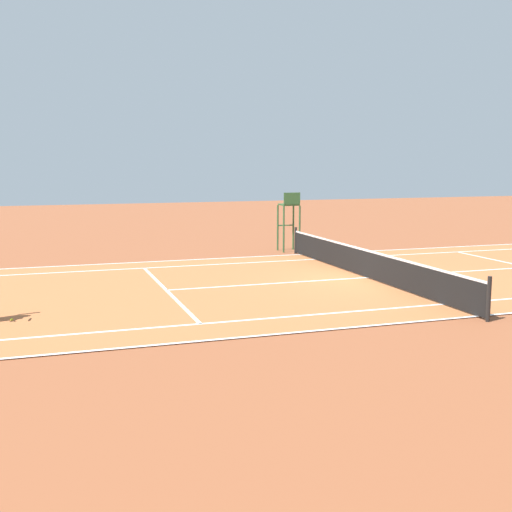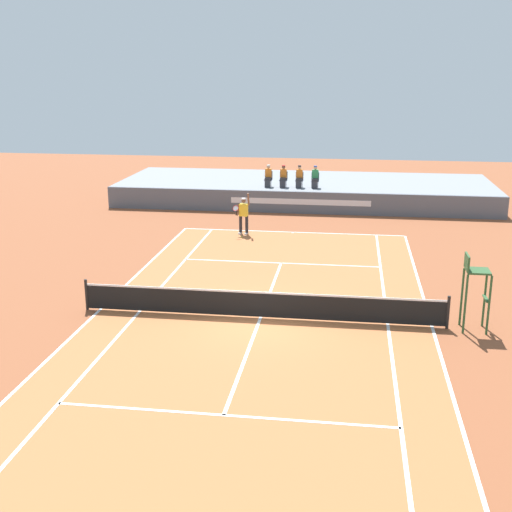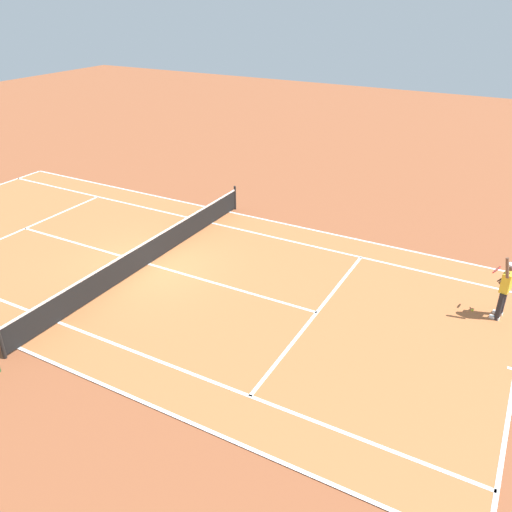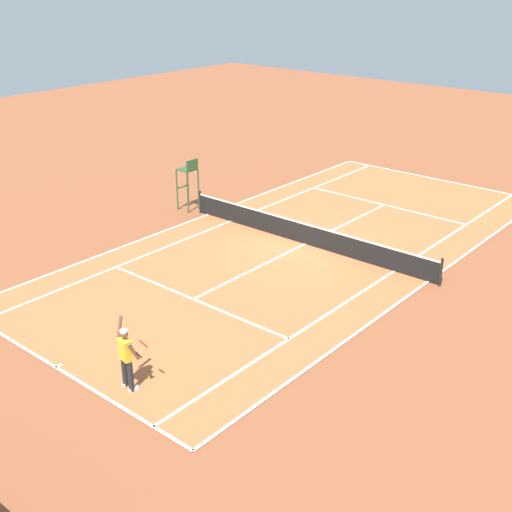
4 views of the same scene
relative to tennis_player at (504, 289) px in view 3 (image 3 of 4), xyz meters
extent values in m
plane|color=brown|center=(2.38, -11.19, -0.99)|extent=(80.00, 80.00, 0.00)
cube|color=#B76638|center=(2.38, -11.19, -0.98)|extent=(10.98, 23.78, 0.02)
cube|color=white|center=(-3.11, -11.19, -0.97)|extent=(0.10, 23.78, 0.01)
cube|color=white|center=(7.87, -11.19, -0.97)|extent=(0.10, 23.78, 0.01)
cube|color=white|center=(-1.73, -11.19, -0.97)|extent=(0.10, 23.78, 0.01)
cube|color=white|center=(6.49, -11.19, -0.97)|extent=(0.10, 23.78, 0.01)
cube|color=white|center=(2.38, -4.79, -0.97)|extent=(8.22, 0.10, 0.01)
cube|color=white|center=(2.38, -17.59, -0.97)|extent=(8.22, 0.10, 0.01)
cube|color=white|center=(2.38, -11.19, -0.97)|extent=(0.10, 12.80, 0.01)
cube|color=white|center=(2.38, 0.60, -0.97)|extent=(0.10, 0.20, 0.01)
cylinder|color=black|center=(-3.56, -11.19, -0.46)|extent=(0.10, 0.10, 1.07)
cylinder|color=black|center=(8.32, -11.19, -0.46)|extent=(0.10, 0.10, 1.07)
cube|color=black|center=(2.38, -11.19, -0.51)|extent=(11.78, 0.02, 0.84)
cube|color=white|center=(2.38, -11.19, -0.09)|extent=(11.78, 0.03, 0.06)
cylinder|color=#232328|center=(0.17, -0.01, -0.53)|extent=(0.15, 0.15, 0.92)
cylinder|color=#232328|center=(-0.15, 0.04, -0.53)|extent=(0.15, 0.15, 0.92)
cube|color=white|center=(0.16, -0.07, -0.94)|extent=(0.17, 0.30, 0.10)
cube|color=white|center=(-0.16, -0.02, -0.94)|extent=(0.17, 0.30, 0.10)
cube|color=yellow|center=(0.01, 0.01, 0.23)|extent=(0.44, 0.31, 0.60)
sphere|color=brown|center=(0.01, 0.01, 0.70)|extent=(0.22, 0.22, 0.22)
cylinder|color=white|center=(0.01, 0.01, 0.79)|extent=(0.21, 0.21, 0.06)
cylinder|color=brown|center=(0.26, -0.06, 0.79)|extent=(0.13, 0.23, 0.61)
cylinder|color=brown|center=(-0.26, -0.04, 0.25)|extent=(0.15, 0.34, 0.56)
cylinder|color=black|center=(-0.33, -0.15, 0.12)|extent=(0.07, 0.19, 0.25)
torus|color=red|center=(-0.33, -0.33, 0.38)|extent=(0.33, 0.25, 0.26)
cylinder|color=silver|center=(-0.33, -0.33, 0.38)|extent=(0.29, 0.21, 0.22)
sphere|color=#D1E533|center=(0.01, -0.70, -0.96)|extent=(0.07, 0.07, 0.07)
camera|label=1|loc=(-15.72, -1.43, 2.68)|focal=45.39mm
camera|label=2|loc=(5.13, -31.40, 6.94)|focal=46.65mm
camera|label=3|loc=(14.70, -0.12, 7.68)|focal=36.35mm
camera|label=4|loc=(-12.24, 9.24, 9.42)|focal=46.61mm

